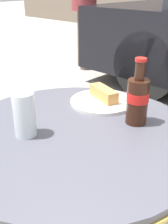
# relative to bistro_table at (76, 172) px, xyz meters

# --- Properties ---
(bistro_table) EXTENTS (0.80, 0.80, 0.69)m
(bistro_table) POSITION_rel_bistro_table_xyz_m (0.00, 0.00, 0.00)
(bistro_table) COLOR gold
(bistro_table) RESTS_ON ground_plane
(cola_bottle_left) EXTENTS (0.07, 0.07, 0.22)m
(cola_bottle_left) POSITION_rel_bistro_table_xyz_m (0.11, 0.17, 0.25)
(cola_bottle_left) COLOR #33190F
(cola_bottle_left) RESTS_ON bistro_table
(drinking_glass) EXTENTS (0.07, 0.07, 0.14)m
(drinking_glass) POSITION_rel_bistro_table_xyz_m (-0.09, -0.12, 0.22)
(drinking_glass) COLOR silver
(drinking_glass) RESTS_ON bistro_table
(lunch_plate_near) EXTENTS (0.24, 0.24, 0.06)m
(lunch_plate_near) POSITION_rel_bistro_table_xyz_m (-0.08, 0.23, 0.18)
(lunch_plate_near) COLOR silver
(lunch_plate_near) RESTS_ON bistro_table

